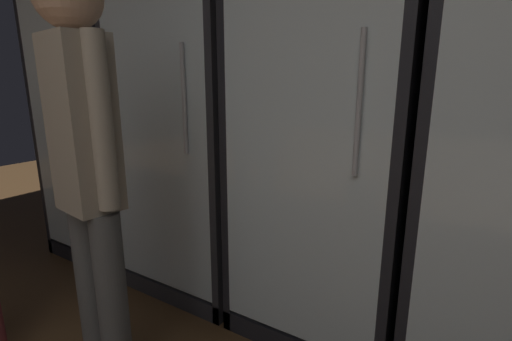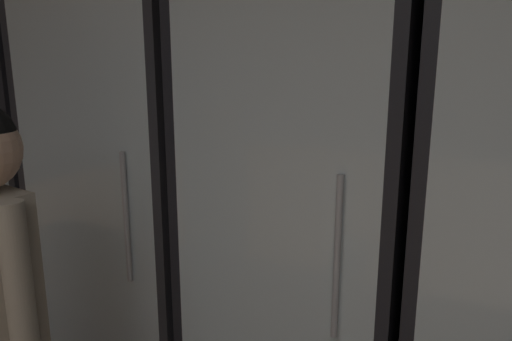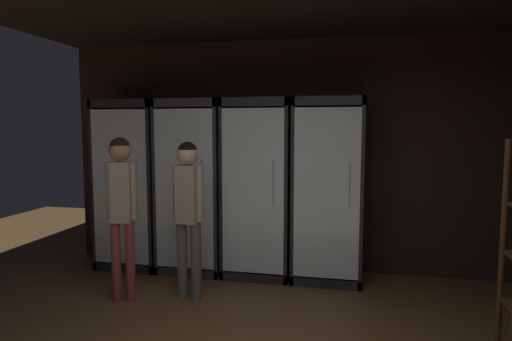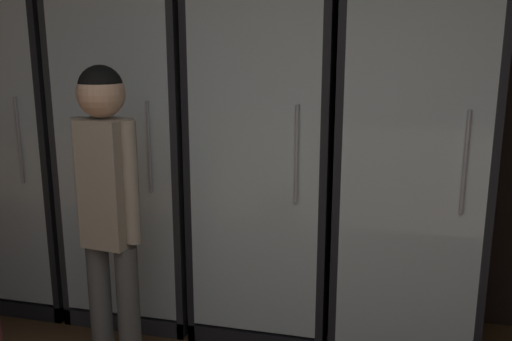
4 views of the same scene
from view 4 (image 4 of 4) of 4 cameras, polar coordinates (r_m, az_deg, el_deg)
The scene contains 6 objects.
wall_back at distance 3.45m, azimuth 10.25°, elevation 7.88°, with size 6.00×0.06×2.80m, color black.
cooler_far_left at distance 3.94m, azimuth -22.31°, elevation 2.05°, with size 0.78×0.65×2.08m.
cooler_left at distance 3.53m, azimuth -11.64°, elevation 1.68°, with size 0.78×0.65×2.08m.
cooler_center at distance 3.27m, azimuth 1.22°, elevation 0.97°, with size 0.78×0.65×2.08m.
cooler_right at distance 3.19m, azimuth 15.48°, elevation 0.20°, with size 0.78×0.65×2.08m.
shopper_near at distance 2.64m, azimuth -14.86°, elevation -3.06°, with size 0.33×0.21×1.61m.
Camera 4 is at (0.23, -0.40, 1.72)m, focal length 39.29 mm.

